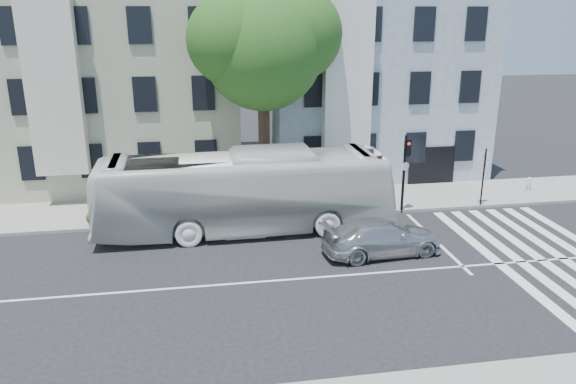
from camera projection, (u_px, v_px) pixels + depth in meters
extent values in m
plane|color=black|center=(294.00, 279.00, 20.29)|extent=(120.00, 120.00, 0.00)
cube|color=gray|center=(266.00, 205.00, 27.77)|extent=(80.00, 4.00, 0.15)
cube|color=#A0A288|center=(126.00, 80.00, 31.56)|extent=(12.00, 10.00, 11.00)
cube|color=#8894A2|center=(366.00, 76.00, 33.75)|extent=(12.00, 10.00, 11.00)
cylinder|color=#2D2116|center=(264.00, 153.00, 27.46)|extent=(0.56, 0.56, 5.20)
sphere|color=#164315|center=(263.00, 50.00, 25.94)|extent=(5.60, 5.60, 5.60)
sphere|color=#164315|center=(295.00, 34.00, 26.35)|extent=(4.40, 4.40, 4.40)
sphere|color=#164315|center=(233.00, 40.00, 25.29)|extent=(4.20, 4.20, 4.20)
sphere|color=#164315|center=(266.00, 12.00, 26.59)|extent=(3.80, 3.80, 3.80)
sphere|color=#164315|center=(249.00, 71.00, 26.72)|extent=(3.40, 3.40, 3.40)
imported|color=silver|center=(245.00, 192.00, 24.25)|extent=(3.18, 12.85, 3.57)
imported|color=silver|center=(382.00, 237.00, 22.24)|extent=(2.40, 4.97, 1.39)
cylinder|color=black|center=(404.00, 175.00, 26.36)|extent=(0.13, 0.13, 3.80)
cube|color=black|center=(408.00, 148.00, 25.70)|extent=(0.30, 0.27, 0.77)
sphere|color=red|center=(409.00, 144.00, 25.51)|extent=(0.14, 0.14, 0.14)
cylinder|color=white|center=(406.00, 166.00, 26.08)|extent=(0.39, 0.16, 0.40)
cylinder|color=silver|center=(529.00, 185.00, 29.69)|extent=(0.24, 0.24, 0.59)
sphere|color=silver|center=(529.00, 179.00, 29.59)|extent=(0.22, 0.22, 0.22)
cylinder|color=silver|center=(529.00, 184.00, 29.66)|extent=(0.42, 0.28, 0.14)
cylinder|color=black|center=(483.00, 177.00, 27.14)|extent=(0.08, 0.08, 2.84)
cube|color=white|center=(484.00, 156.00, 26.92)|extent=(0.51, 0.05, 0.40)
cube|color=white|center=(483.00, 165.00, 27.06)|extent=(0.51, 0.05, 0.20)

